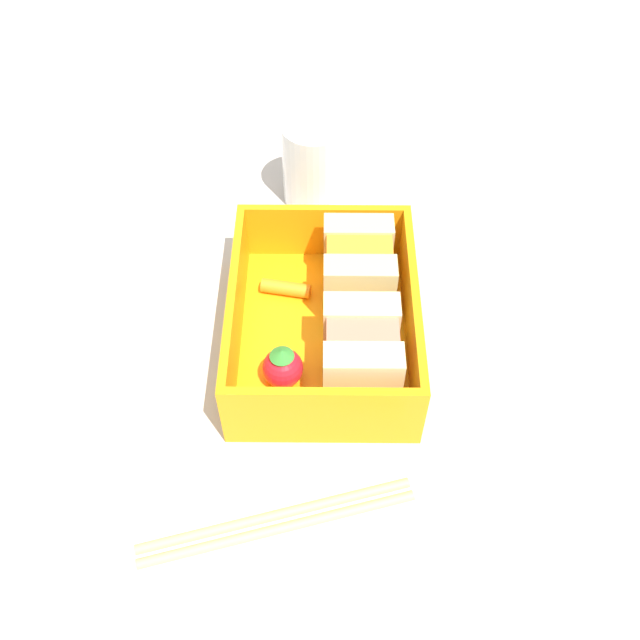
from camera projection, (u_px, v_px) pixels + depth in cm
name	position (u px, v px, depth cm)	size (l,w,h in cm)	color
ground_plane	(320.00, 349.00, 55.98)	(120.00, 120.00, 2.00)	beige
bento_tray	(320.00, 337.00, 54.73)	(17.64, 13.63, 1.20)	orange
bento_rim	(320.00, 312.00, 52.32)	(17.64, 13.63, 4.96)	orange
sandwich_left	(355.00, 269.00, 54.52)	(6.47, 5.33, 5.62)	#DFC581
sandwich_center_left	(358.00, 353.00, 49.58)	(6.47, 5.33, 5.62)	beige
carrot_stick_far_left	(283.00, 288.00, 56.28)	(1.13, 1.13, 3.89)	orange
strawberry_far_left	(279.00, 367.00, 50.34)	(2.91, 2.91, 3.51)	red
chopstick_pair	(273.00, 520.00, 45.82)	(6.35, 18.02, 0.70)	tan
drinking_glass	(311.00, 163.00, 62.54)	(5.47, 5.47, 7.82)	white
folded_napkin	(86.00, 338.00, 55.16)	(11.20, 11.83, 0.40)	silver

